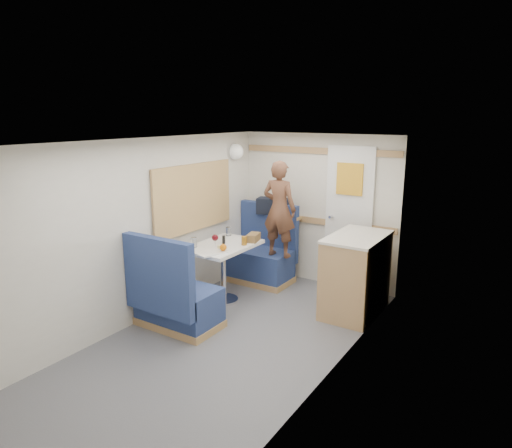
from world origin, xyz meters
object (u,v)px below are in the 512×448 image
Objects in this scene: bench_near at (175,302)px; orange_fruit at (223,247)px; tumbler_left at (194,242)px; tumbler_mid at (229,231)px; dome_light at (236,152)px; bread_loaf at (253,237)px; wine_glass at (215,238)px; pepper_grinder at (224,240)px; dinette_table at (223,257)px; bench_far at (261,259)px; person at (279,209)px; cheese_block at (222,247)px; beer_glass at (244,241)px; duffel_bag at (274,206)px; galley_counter at (355,274)px; tray at (210,252)px.

orange_fruit is (0.19, 0.62, 0.48)m from bench_near.
tumbler_mid is (0.04, 0.64, -0.00)m from tumbler_left.
dome_light reaches higher than bread_loaf.
pepper_grinder is (-0.04, 0.22, -0.07)m from wine_glass.
bread_loaf is (0.23, 1.19, 0.47)m from bench_near.
dinette_table is 0.33m from wine_glass.
orange_fruit is 0.73m from tumbler_mid.
dome_light is 1.32m from pepper_grinder.
person is (0.36, -0.14, 0.77)m from bench_far.
orange_fruit reaches higher than cheese_block.
beer_glass is (-0.14, -0.60, -0.29)m from person.
duffel_bag is (-0.31, 0.40, -0.06)m from person.
dinette_table is 9.09× the size of cheese_block.
bench_far is at bearing -23.40° from person.
cheese_block is at bearing -105.93° from beer_glass.
dinette_table is at bearing -90.00° from bench_far.
galley_counter is 1.60m from pepper_grinder.
cheese_block is at bearing 78.71° from bench_near.
wine_glass is at bearing 109.62° from tray.
beer_glass is (0.03, 0.37, -0.01)m from orange_fruit.
tumbler_mid is at bearing 30.59° from person.
tumbler_mid is (0.21, -0.48, -0.97)m from dome_light.
dome_light is 1.98× the size of cheese_block.
person is at bearing -9.52° from dome_light.
bench_far is 1.73m from bench_near.
tumbler_left is at bearing 110.20° from bench_near.
duffel_bag is 4.04× the size of tumbler_mid.
bread_loaf is (0.20, 0.51, -0.08)m from wine_glass.
dinette_table is 2.04× the size of duffel_bag.
tumbler_mid is 1.15× the size of pepper_grinder.
bench_near is 4.72× the size of bread_loaf.
tray is (-1.38, -0.91, 0.26)m from galley_counter.
cheese_block is 0.91× the size of tumbler_mid.
bench_far is 1.50m from dome_light.
bench_near is 10.37× the size of cheese_block.
bench_near is at bearing -136.06° from galley_counter.
orange_fruit is at bearing -147.90° from galley_counter.
bench_far is 0.74m from bread_loaf.
orange_fruit is at bearing -62.02° from dome_light.
cheese_block is at bearing -8.15° from wine_glass.
pepper_grinder is at bearing 104.59° from tray.
orange_fruit is at bearing 78.16° from person.
dinette_table is at bearing -124.40° from bread_loaf.
person is at bearing -21.26° from bench_far.
dinette_table is 0.75× the size of person.
bread_loaf is at bearing 68.97° from person.
duffel_bag is (0.05, 1.12, 0.44)m from dinette_table.
wine_glass is (-0.34, -0.90, -0.22)m from person.
bread_loaf is (0.22, 0.33, 0.20)m from dinette_table.
bench_near is 2.11m from duffel_bag.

